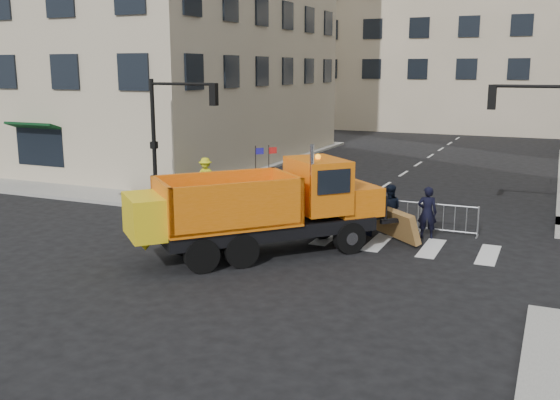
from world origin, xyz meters
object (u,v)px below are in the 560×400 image
at_px(cop_a, 427,212).
at_px(worker, 206,176).
at_px(cop_b, 389,209).
at_px(plow_truck, 260,206).
at_px(cop_c, 368,209).

relative_size(cop_a, worker, 1.09).
bearing_deg(worker, cop_a, -30.65).
xyz_separation_m(cop_a, cop_b, (-1.35, 0.04, -0.02)).
height_order(plow_truck, worker, plow_truck).
bearing_deg(worker, cop_b, -32.58).
distance_m(cop_a, cop_b, 1.35).
bearing_deg(cop_c, plow_truck, 2.73).
xyz_separation_m(plow_truck, cop_a, (4.43, 4.15, -0.67)).
xyz_separation_m(cop_a, worker, (-10.69, 3.00, 0.08)).
bearing_deg(cop_b, worker, -30.46).
bearing_deg(cop_a, cop_b, -12.60).
height_order(plow_truck, cop_c, plow_truck).
relative_size(plow_truck, cop_b, 4.69).
bearing_deg(cop_c, cop_a, 144.81).
bearing_deg(plow_truck, worker, 83.58).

